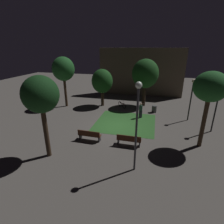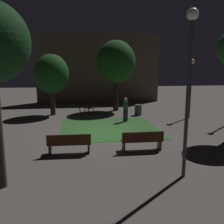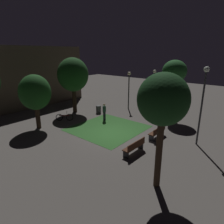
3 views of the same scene
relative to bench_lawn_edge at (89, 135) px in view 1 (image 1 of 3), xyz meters
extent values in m
plane|color=#56514C|center=(1.56, 3.13, -0.48)|extent=(60.00, 60.00, 0.00)
cube|color=#2D6028|center=(2.15, 4.10, -0.48)|extent=(5.64, 5.47, 0.01)
cube|color=#422314|center=(0.00, 0.08, -0.03)|extent=(1.81, 0.53, 0.06)
cube|color=#422314|center=(0.00, -0.13, 0.20)|extent=(1.80, 0.11, 0.40)
cube|color=black|center=(-0.80, 0.10, -0.27)|extent=(0.09, 0.39, 0.42)
cube|color=black|center=(0.80, 0.05, -0.27)|extent=(0.09, 0.39, 0.42)
cube|color=#422314|center=(3.11, 0.08, -0.03)|extent=(1.80, 0.50, 0.06)
cube|color=#422314|center=(3.11, -0.13, 0.20)|extent=(1.80, 0.08, 0.40)
cube|color=#2D2D33|center=(2.31, 0.08, -0.27)|extent=(0.08, 0.38, 0.42)
cube|color=#2D2D33|center=(3.91, 0.07, -0.27)|extent=(0.08, 0.38, 0.42)
cylinder|color=#423021|center=(8.22, 1.23, 1.45)|extent=(0.30, 0.30, 3.86)
ellipsoid|color=#1E5623|center=(8.22, 1.23, 3.98)|extent=(2.22, 2.22, 2.04)
cylinder|color=#2D2116|center=(3.43, 9.86, 1.06)|extent=(0.44, 0.44, 3.08)
ellipsoid|color=#194719|center=(3.43, 9.86, 3.46)|extent=(3.13, 3.13, 3.41)
cylinder|color=#423021|center=(-5.80, 7.35, 1.42)|extent=(0.30, 0.30, 3.81)
ellipsoid|color=#1E5623|center=(-5.80, 7.35, 4.03)|extent=(2.57, 2.57, 2.76)
cylinder|color=#38281C|center=(-1.53, 8.63, 0.70)|extent=(0.38, 0.38, 2.36)
ellipsoid|color=#194719|center=(-1.53, 8.63, 2.58)|extent=(2.53, 2.53, 2.85)
cylinder|color=#38281C|center=(-1.94, -2.55, 1.35)|extent=(0.30, 0.30, 3.66)
ellipsoid|color=#143816|center=(-1.94, -2.55, 3.79)|extent=(2.21, 2.21, 2.28)
cylinder|color=#333338|center=(3.85, -2.62, 2.01)|extent=(0.12, 0.12, 4.98)
sphere|color=white|center=(3.85, -2.62, 4.65)|extent=(0.36, 0.36, 0.36)
cylinder|color=black|center=(8.12, 6.19, 1.41)|extent=(0.12, 0.12, 3.78)
sphere|color=#F4E5B2|center=(8.12, 6.19, 3.45)|extent=(0.36, 0.36, 0.36)
cylinder|color=black|center=(9.72, 4.01, 1.52)|extent=(0.12, 0.12, 4.01)
sphere|color=#F2EDCC|center=(9.72, 4.01, 3.68)|extent=(0.36, 0.36, 0.36)
cylinder|color=#4C4C4C|center=(4.80, 7.68, -0.09)|extent=(0.52, 0.52, 0.78)
torus|color=black|center=(0.65, 8.77, -0.15)|extent=(0.49, 0.53, 0.66)
torus|color=black|center=(1.30, 8.07, -0.15)|extent=(0.49, 0.53, 0.66)
cube|color=maroon|center=(0.98, 8.42, 0.03)|extent=(0.68, 0.73, 0.08)
cylinder|color=maroon|center=(1.14, 8.24, 0.25)|extent=(0.03, 0.03, 0.40)
cube|color=black|center=(3.45, 5.65, -0.06)|extent=(0.33, 0.34, 0.84)
cylinder|color=#233D33|center=(3.45, 5.65, 0.62)|extent=(0.32, 0.32, 0.52)
sphere|color=tan|center=(3.45, 5.65, 1.02)|extent=(0.22, 0.22, 0.22)
cube|color=brown|center=(2.43, 14.92, 2.91)|extent=(12.19, 0.80, 6.79)
camera|label=1|loc=(4.62, -11.33, 6.46)|focal=28.01mm
camera|label=2|loc=(0.47, -9.85, 3.15)|focal=39.12mm
camera|label=3|loc=(-9.46, -6.01, 5.71)|focal=31.38mm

